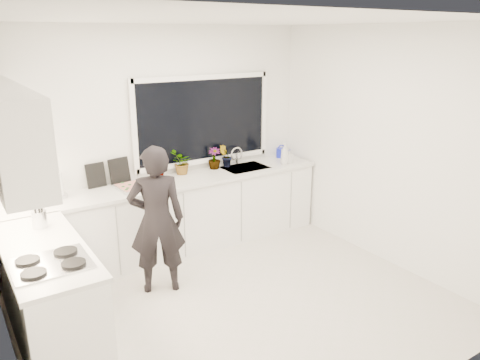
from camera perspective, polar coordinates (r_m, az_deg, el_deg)
floor at (r=4.85m, az=-0.20°, el=-14.98°), size 4.00×3.50×0.02m
wall_back at (r=5.79m, az=-9.80°, el=4.78°), size 4.00×0.02×2.70m
wall_right at (r=5.60m, az=17.33°, el=3.82°), size 0.02×3.50×2.70m
ceiling at (r=4.10m, az=-0.24°, el=19.13°), size 4.00×3.50×0.02m
window at (r=5.98m, az=-4.46°, el=7.33°), size 1.80×0.02×1.00m
base_cabinets_back at (r=5.78m, az=-8.10°, el=-4.59°), size 3.92×0.58×0.88m
base_cabinets_left at (r=4.39m, az=-22.08°, el=-13.30°), size 0.58×1.60×0.88m
countertop_back at (r=5.62m, az=-8.25°, el=-0.27°), size 3.94×0.62×0.04m
countertop_left at (r=4.18m, az=-22.79°, el=-7.83°), size 0.62×1.60×0.04m
upper_cabinets at (r=4.22m, az=-26.82°, el=5.50°), size 0.34×2.10×0.70m
sink at (r=6.13m, az=0.61°, el=1.11°), size 0.58×0.42×0.14m
faucet at (r=6.25m, az=-0.41°, el=2.94°), size 0.03×0.03×0.22m
stovetop at (r=3.85m, az=-22.11°, el=-9.36°), size 0.56×0.48×0.03m
person at (r=4.83m, az=-10.12°, el=-4.85°), size 0.66×0.55×1.56m
pizza_tray at (r=5.44m, az=-12.20°, el=-0.71°), size 0.52×0.40×0.03m
pizza at (r=5.43m, az=-12.21°, el=-0.53°), size 0.47×0.35×0.01m
watering_can at (r=6.64m, az=5.04°, el=3.33°), size 0.16×0.16×0.13m
paper_towel_roll at (r=5.30m, az=-21.33°, el=-0.68°), size 0.11×0.11×0.26m
knife_block at (r=5.32m, az=-23.31°, el=-1.10°), size 0.15×0.14×0.22m
utensil_crock at (r=4.56m, az=-23.26°, el=-4.42°), size 0.16×0.16×0.16m
picture_frame_large at (r=5.53m, az=-17.17°, el=0.56°), size 0.22×0.04×0.28m
picture_frame_small at (r=5.60m, az=-14.49°, el=1.11°), size 0.25×0.06×0.30m
herb_plants at (r=5.86m, az=-6.07°, el=2.29°), size 1.08×0.36×0.34m
soap_bottles at (r=6.29m, az=5.63°, el=3.10°), size 0.20×0.14×0.28m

